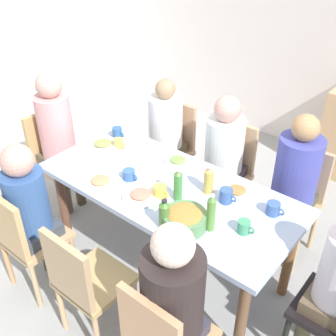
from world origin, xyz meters
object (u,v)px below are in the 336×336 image
dining_table (168,196)px  cup_5 (160,191)px  plate_2 (237,191)px  bottle_0 (178,185)px  plate_3 (141,195)px  cup_0 (129,175)px  bowl_0 (185,219)px  plate_1 (101,182)px  chair_0 (84,281)px  person_3 (57,132)px  cup_6 (244,227)px  person_1 (174,299)px  cup_4 (119,143)px  person_7 (30,206)px  plate_0 (178,161)px  person_6 (223,151)px  chair_6 (227,167)px  person_2 (295,176)px  cup_2 (273,209)px  bottle_3 (211,213)px  plate_4 (103,144)px  bottle_1 (164,215)px  chair_2 (295,196)px  chair_3 (55,154)px  bottle_2 (209,180)px  person_5 (165,130)px  chair_5 (171,144)px  chair_7 (24,236)px

dining_table → cup_5: (0.03, -0.12, 0.13)m
plate_2 → bottle_0: bearing=-131.1°
plate_3 → cup_0: (-0.20, 0.10, 0.02)m
bowl_0 → plate_1: bearing=-178.6°
plate_3 → chair_0: bearing=-84.0°
person_3 → cup_6: person_3 is taller
bowl_0 → person_1: bearing=-58.4°
dining_table → person_3: 1.22m
cup_4 → person_7: bearing=-89.1°
dining_table → plate_0: size_ratio=8.71×
dining_table → person_6: size_ratio=1.55×
chair_6 → person_2: bearing=-8.2°
plate_1 → cup_2: bearing=23.2°
cup_5 → bottle_3: 0.45m
plate_2 → plate_4: size_ratio=0.85×
person_3 → chair_6: bearing=33.2°
chair_0 → bowl_0: chair_0 is taller
person_7 → cup_0: person_7 is taller
cup_0 → bottle_0: 0.42m
cup_4 → cup_6: size_ratio=0.99×
bottle_1 → bottle_3: bottle_3 is taller
plate_2 → cup_5: cup_5 is taller
person_3 → bottle_0: bearing=-3.0°
chair_2 → cup_2: chair_2 is taller
chair_2 → chair_3: size_ratio=1.00×
chair_6 → bottle_2: 0.81m
person_3 → bottle_3: person_3 is taller
chair_3 → cup_2: (2.01, 0.19, 0.30)m
cup_2 → bowl_0: bearing=-128.8°
dining_table → chair_2: (0.62, 0.80, -0.17)m
bottle_2 → chair_6: bearing=110.5°
chair_3 → bottle_2: bottle_2 is taller
cup_2 → person_5: bearing=158.7°
plate_0 → chair_2: bearing=34.8°
bowl_0 → chair_3: bearing=171.1°
plate_0 → cup_6: (0.78, -0.35, 0.03)m
chair_2 → chair_5: size_ratio=1.00×
chair_0 → cup_5: (0.03, 0.68, 0.30)m
chair_7 → plate_0: size_ratio=4.23×
person_5 → bottle_1: 1.37m
plate_0 → cup_0: bearing=-109.0°
person_3 → person_5: (0.60, 0.71, -0.07)m
person_5 → bottle_1: bearing=-50.3°
chair_6 → bottle_2: size_ratio=4.28×
dining_table → chair_5: size_ratio=2.06×
plate_1 → plate_3: 0.33m
chair_5 → plate_2: (1.03, -0.56, 0.27)m
chair_5 → plate_2: chair_5 is taller
plate_3 → cup_6: cup_6 is taller
cup_0 → plate_4: bearing=157.5°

